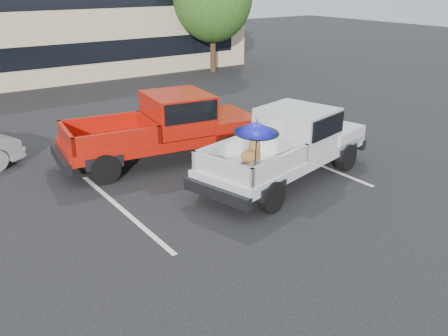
{
  "coord_description": "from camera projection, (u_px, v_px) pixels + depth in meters",
  "views": [
    {
      "loc": [
        -7.16,
        -8.12,
        5.19
      ],
      "look_at": [
        -1.37,
        0.12,
        1.3
      ],
      "focal_mm": 40.0,
      "sensor_mm": 36.0,
      "label": 1
    }
  ],
  "objects": [
    {
      "name": "silver_pickup",
      "position": [
        292.0,
        140.0,
        13.44
      ],
      "size": [
        6.0,
        3.28,
        2.06
      ],
      "rotation": [
        0.0,
        0.0,
        0.24
      ],
      "color": "black",
      "rests_on": "ground"
    },
    {
      "name": "stripe_right",
      "position": [
        307.0,
        160.0,
        15.03
      ],
      "size": [
        0.12,
        5.0,
        0.01
      ],
      "primitive_type": "cube",
      "color": "silver",
      "rests_on": "ground"
    },
    {
      "name": "motel_building",
      "position": [
        59.0,
        14.0,
        27.84
      ],
      "size": [
        20.4,
        8.4,
        6.3
      ],
      "color": "tan",
      "rests_on": "ground"
    },
    {
      "name": "red_pickup",
      "position": [
        173.0,
        124.0,
        14.8
      ],
      "size": [
        6.22,
        2.84,
        1.98
      ],
      "rotation": [
        0.0,
        0.0,
        -0.13
      ],
      "color": "black",
      "rests_on": "ground"
    },
    {
      "name": "ground",
      "position": [
        274.0,
        208.0,
        11.9
      ],
      "size": [
        90.0,
        90.0,
        0.0
      ],
      "primitive_type": "plane",
      "color": "black",
      "rests_on": "ground"
    },
    {
      "name": "stripe_left",
      "position": [
        123.0,
        210.0,
        11.82
      ],
      "size": [
        0.12,
        5.0,
        0.01
      ],
      "primitive_type": "cube",
      "color": "silver",
      "rests_on": "ground"
    }
  ]
}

